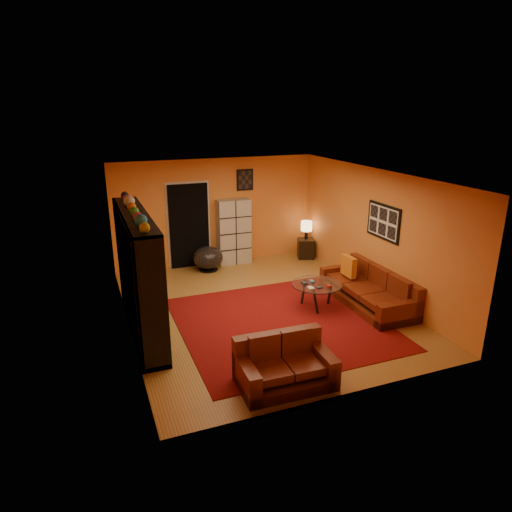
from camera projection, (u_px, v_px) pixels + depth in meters
name	position (u px, v px, depth m)	size (l,w,h in m)	color
floor	(261.00, 309.00, 8.93)	(6.00, 6.00, 0.00)	olive
ceiling	(262.00, 176.00, 8.11)	(6.00, 6.00, 0.00)	white
wall_back	(216.00, 212.00, 11.18)	(6.00, 6.00, 0.00)	orange
wall_front	(348.00, 309.00, 5.87)	(6.00, 6.00, 0.00)	orange
wall_left	(124.00, 261.00, 7.67)	(6.00, 6.00, 0.00)	orange
wall_right	(374.00, 232.00, 9.38)	(6.00, 6.00, 0.00)	orange
rug	(281.00, 323.00, 8.34)	(3.60, 3.60, 0.01)	#5F0A0C
doorway	(189.00, 226.00, 10.99)	(0.95, 0.10, 2.04)	black
wall_art_right	(384.00, 222.00, 9.01)	(0.03, 1.00, 0.70)	black
wall_art_back	(245.00, 180.00, 11.18)	(0.42, 0.03, 0.52)	black
entertainment_unit	(139.00, 273.00, 7.82)	(0.45, 3.00, 2.10)	black
tv	(143.00, 278.00, 7.80)	(0.12, 0.88, 0.51)	black
sofa	(371.00, 290.00, 9.10)	(0.95, 2.27, 0.85)	#54180B
loveseat	(283.00, 364.00, 6.48)	(1.36, 0.84, 0.85)	#54180B
throw_pillow	(349.00, 266.00, 9.42)	(0.12, 0.42, 0.42)	orange
coffee_table	(317.00, 286.00, 8.86)	(0.98, 0.98, 0.49)	silver
storage_cabinet	(234.00, 232.00, 11.29)	(0.81, 0.36, 1.62)	#B5B2A7
bowl_chair	(208.00, 258.00, 10.92)	(0.72, 0.72, 0.59)	black
side_table	(306.00, 248.00, 11.85)	(0.40, 0.40, 0.50)	black
table_lamp	(306.00, 227.00, 11.67)	(0.29, 0.29, 0.48)	black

